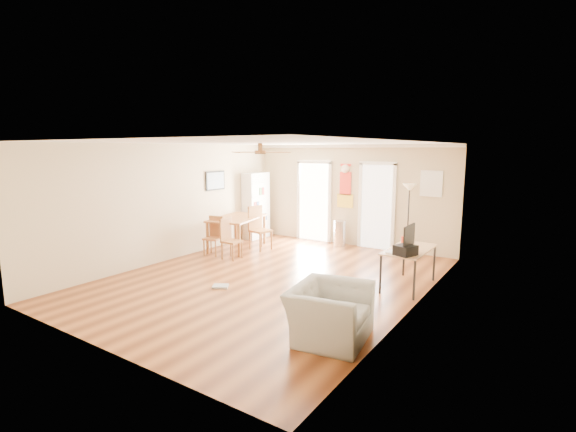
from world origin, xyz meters
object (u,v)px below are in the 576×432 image
Objects in this scene: wastebasket_b at (358,292)px; torchiere_lamp at (408,220)px; dining_chair_right_b at (232,239)px; dining_chair_right_a at (261,228)px; dining_table at (237,233)px; armchair at (330,313)px; dining_chair_near at (213,236)px; wastebasket_a at (332,295)px; trash_can at (340,233)px; bookshelf at (256,206)px; printer at (405,250)px; computer_desk at (409,268)px.

torchiere_lamp is at bearing 94.09° from wastebasket_b.
dining_chair_right_a is at bearing -2.41° from dining_chair_right_b.
dining_table reaches higher than armchair.
dining_chair_near is at bearing -94.04° from dining_table.
torchiere_lamp is 5.92× the size of wastebasket_b.
armchair is at bearing -84.00° from torchiere_lamp.
wastebasket_a is (3.73, -2.02, -0.27)m from dining_table.
dining_chair_right_a is 1.19× the size of dining_chair_near.
armchair is (3.75, -3.43, -0.18)m from dining_chair_right_a.
bookshelf is at bearing -171.02° from trash_can.
torchiere_lamp is (3.79, 1.64, 0.45)m from dining_table.
dining_chair_right_b is at bearing -142.55° from torchiere_lamp.
torchiere_lamp is 4.88m from armchair.
bookshelf reaches higher than dining_table.
printer is at bearing -95.25° from dining_chair_right_b.
wastebasket_a is at bearing -48.73° from bookshelf.
dining_chair_near reaches higher than computer_desk.
dining_chair_right_a is 0.81× the size of computer_desk.
computer_desk is (3.97, 0.30, -0.10)m from dining_chair_right_b.
wastebasket_b is (3.48, -0.84, -0.32)m from dining_chair_right_b.
dining_chair_near is 3.15× the size of wastebasket_b.
dining_chair_right_a is at bearing 39.02° from armchair.
printer is (5.00, -2.32, -0.12)m from bookshelf.
dining_chair_right_a reaches higher than dining_table.
wastebasket_b is at bearing 1.66° from armchair.
trash_can is at bearing 16.54° from armchair.
dining_chair_right_a reaches higher than dining_chair_near.
dining_chair_right_a is 0.63× the size of torchiere_lamp.
wastebasket_b reaches higher than wastebasket_a.
computer_desk is at bearing -30.46° from bookshelf.
wastebasket_a is at bearing -90.94° from torchiere_lamp.
dining_chair_right_b is 2.76× the size of printer.
torchiere_lamp is at bearing 108.34° from computer_desk.
armchair is (0.27, -1.50, 0.21)m from wastebasket_b.
torchiere_lamp is (4.19, 0.36, -0.07)m from bookshelf.
dining_chair_right_a is 3.74× the size of wastebasket_b.
dining_chair_near is 3.37× the size of wastebasket_a.
dining_chair_near reaches higher than wastebasket_b.
dining_chair_right_a reaches higher than armchair.
bookshelf is 5.51m from printer.
torchiere_lamp is (3.24, 1.40, 0.31)m from dining_chair_right_a.
torchiere_lamp is 5.09× the size of printer.
computer_desk is at bearing -88.11° from dining_chair_right_b.
wastebasket_b is at bearing -111.68° from printer.
dining_table is at bearing 173.12° from computer_desk.
bookshelf is 2.37m from dining_chair_right_b.
wastebasket_a is (-0.87, -0.98, -0.67)m from printer.
computer_desk is (4.91, -1.82, -0.56)m from bookshelf.
torchiere_lamp reaches higher than wastebasket_b.
bookshelf is 5.27m from computer_desk.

